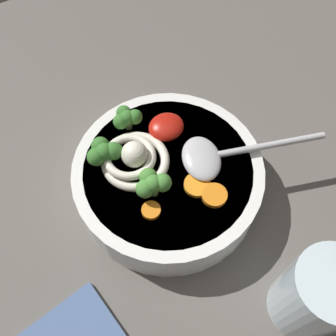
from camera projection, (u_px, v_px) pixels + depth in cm
name	position (u px, v px, depth cm)	size (l,w,h in cm)	color
table_slab	(199.00, 208.00, 50.49)	(98.42, 98.42, 3.53)	#5B5651
soup_bowl	(168.00, 179.00, 47.45)	(22.34, 22.34, 5.40)	white
noodle_pile	(134.00, 158.00, 44.57)	(8.67, 8.50, 3.48)	silver
soup_spoon	(213.00, 156.00, 45.04)	(17.36, 8.89, 1.60)	#B7B7BC
chili_sauce_dollop	(168.00, 126.00, 46.91)	(4.34, 3.91, 1.95)	#B2190F
broccoli_floret_left	(104.00, 152.00, 43.89)	(4.09, 3.52, 3.24)	#7A9E60
broccoli_floret_front	(152.00, 183.00, 41.98)	(3.98, 3.42, 3.15)	#7A9E60
broccoli_floret_right	(127.00, 117.00, 46.56)	(3.57, 3.08, 2.83)	#7A9E60
carrot_slice_extra_a	(198.00, 186.00, 43.74)	(3.00, 3.00, 0.56)	orange
carrot_slice_center	(153.00, 213.00, 42.10)	(2.08, 2.08, 0.58)	orange
carrot_slice_beside_noodles	(218.00, 193.00, 43.22)	(2.84, 2.84, 0.63)	orange
drinking_glass	(317.00, 295.00, 38.08)	(7.25, 7.25, 10.94)	silver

